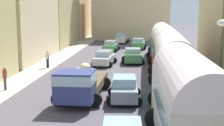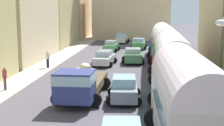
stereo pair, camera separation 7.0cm
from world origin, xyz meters
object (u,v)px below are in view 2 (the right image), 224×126
at_px(car_1, 111,46).
at_px(car_4, 124,89).
at_px(car_6, 139,44).
at_px(pedestrian_0, 5,77).
at_px(parked_bus_0, 188,98).
at_px(car_2, 122,38).
at_px(car_5, 133,56).
at_px(car_0, 105,58).
at_px(parked_bus_1, 172,62).
at_px(parked_bus_2, 165,46).
at_px(parked_bus_3, 162,39).
at_px(cargo_truck_0, 81,83).
at_px(pedestrian_1, 48,59).

bearing_deg(car_1, car_4, -81.87).
relative_size(car_6, pedestrian_0, 2.18).
bearing_deg(parked_bus_0, pedestrian_0, 143.13).
distance_m(car_2, car_5, 19.72).
bearing_deg(car_0, car_2, 89.42).
xyz_separation_m(parked_bus_1, car_1, (-6.49, 21.91, -1.60)).
xyz_separation_m(parked_bus_2, parked_bus_3, (-0.00, 9.00, -0.17)).
height_order(parked_bus_2, car_0, parked_bus_2).
distance_m(parked_bus_0, cargo_truck_0, 9.34).
relative_size(cargo_truck_0, car_6, 1.91).
xyz_separation_m(car_1, pedestrian_0, (-5.19, -22.15, 0.33)).
relative_size(parked_bus_2, car_6, 2.12).
bearing_deg(parked_bus_0, parked_bus_1, 90.00).
bearing_deg(car_6, parked_bus_2, -79.81).
bearing_deg(car_2, parked_bus_3, -68.05).
relative_size(car_2, car_6, 1.12).
bearing_deg(pedestrian_1, parked_bus_2, 1.73).
distance_m(car_4, pedestrian_1, 13.11).
bearing_deg(car_2, pedestrian_0, -100.15).
bearing_deg(parked_bus_3, car_4, -99.03).
xyz_separation_m(car_2, car_6, (2.93, -7.33, -0.03)).
relative_size(parked_bus_0, parked_bus_2, 1.02).
bearing_deg(car_5, car_1, 110.21).
relative_size(parked_bus_2, parked_bus_3, 0.99).
xyz_separation_m(car_0, pedestrian_0, (-5.64, -11.68, 0.31)).
relative_size(parked_bus_0, pedestrian_0, 4.69).
xyz_separation_m(parked_bus_0, car_4, (-3.13, 7.34, -1.49)).
bearing_deg(parked_bus_3, parked_bus_1, -90.00).
height_order(parked_bus_1, car_5, parked_bus_1).
height_order(parked_bus_3, car_6, parked_bus_3).
distance_m(car_4, car_6, 26.79).
bearing_deg(pedestrian_0, car_6, 70.90).
height_order(car_2, car_6, car_2).
xyz_separation_m(parked_bus_2, car_6, (-2.90, 16.13, -1.56)).
bearing_deg(parked_bus_3, parked_bus_0, -90.00).
relative_size(parked_bus_1, parked_bus_3, 1.05).
height_order(parked_bus_1, car_1, parked_bus_1).
bearing_deg(car_5, parked_bus_2, -50.89).
height_order(parked_bus_2, parked_bus_3, parked_bus_2).
bearing_deg(parked_bus_0, car_1, 101.86).
distance_m(parked_bus_2, cargo_truck_0, 12.41).
bearing_deg(pedestrian_1, car_0, 28.23).
bearing_deg(car_1, pedestrian_1, -109.60).
bearing_deg(car_5, car_0, -152.73).
height_order(parked_bus_3, car_5, parked_bus_3).
height_order(car_0, pedestrian_1, pedestrian_1).
xyz_separation_m(car_1, car_5, (3.31, -9.00, 0.07)).
height_order(parked_bus_1, cargo_truck_0, parked_bus_1).
height_order(parked_bus_2, car_5, parked_bus_2).
relative_size(parked_bus_1, car_0, 2.00).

